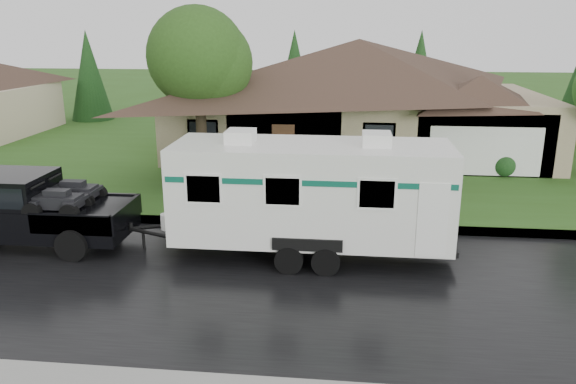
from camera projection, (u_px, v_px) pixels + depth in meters
The scene contains 9 objects.
ground at pixel (290, 253), 16.34m from camera, with size 140.00×140.00×0.00m, color #2D531A.
road at pixel (282, 283), 14.43m from camera, with size 140.00×8.00×0.01m, color black.
curb at pixel (297, 225), 18.46m from camera, with size 140.00×0.50×0.15m, color gray.
lawn at pixel (318, 146), 30.61m from camera, with size 140.00×26.00×0.15m, color #2D531A.
house_main at pixel (364, 83), 28.27m from camera, with size 19.44×10.80×6.90m.
tree_left_green at pixel (198, 60), 23.11m from camera, with size 4.24×4.24×7.02m.
shrub_row at pixel (357, 160), 24.81m from camera, with size 13.60×1.00×1.00m.
pickup_truck at pixel (17, 207), 16.78m from camera, with size 6.55×2.49×2.18m.
travel_trailer at pixel (311, 192), 15.66m from camera, with size 8.07×2.84×3.62m.
Camera 1 is at (1.55, -15.07, 6.36)m, focal length 35.00 mm.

